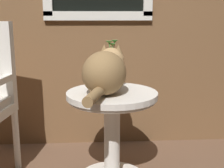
{
  "coord_description": "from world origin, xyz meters",
  "views": [
    {
      "loc": [
        0.16,
        -1.64,
        1.05
      ],
      "look_at": [
        0.27,
        0.15,
        0.66
      ],
      "focal_mm": 48.29,
      "sensor_mm": 36.0,
      "label": 1
    }
  ],
  "objects": [
    {
      "name": "wicker_side_table",
      "position": [
        0.27,
        0.15,
        0.41
      ],
      "size": [
        0.56,
        0.56,
        0.61
      ],
      "color": "silver",
      "rests_on": "ground_plane"
    },
    {
      "name": "cat",
      "position": [
        0.23,
        0.12,
        0.74
      ],
      "size": [
        0.33,
        0.64,
        0.28
      ],
      "color": "olive",
      "rests_on": "wicker_side_table"
    },
    {
      "name": "pewter_vase_with_ivy",
      "position": [
        0.28,
        0.3,
        0.7
      ],
      "size": [
        0.13,
        0.13,
        0.3
      ],
      "color": "#99999E",
      "rests_on": "wicker_side_table"
    }
  ]
}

